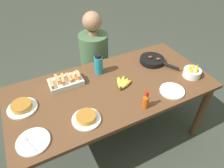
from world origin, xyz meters
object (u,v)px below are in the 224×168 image
object	(u,v)px
frittata_plate_center	(22,107)
empty_plate_near_front	(33,142)
hot_sauce_bottle	(146,101)
water_bottle	(99,64)
fruit_bowl_mango	(192,72)
banana_bunch	(123,83)
melon_tray	(66,82)
skillet	(153,60)
empty_plate_far_left	(172,91)
frittata_plate_side	(86,118)
person_figure	(95,67)

from	to	relation	value
frittata_plate_center	empty_plate_near_front	distance (m)	0.35
hot_sauce_bottle	water_bottle	bearing A→B (deg)	103.93
fruit_bowl_mango	water_bottle	distance (m)	0.89
banana_bunch	water_bottle	distance (m)	0.30
melon_tray	fruit_bowl_mango	distance (m)	1.18
skillet	fruit_bowl_mango	world-z (taller)	fruit_bowl_mango
empty_plate_far_left	water_bottle	xyz separation A→B (m)	(-0.46, 0.54, 0.09)
frittata_plate_center	fruit_bowl_mango	distance (m)	1.53
skillet	hot_sauce_bottle	size ratio (longest dim) A/B	2.35
frittata_plate_side	hot_sauce_bottle	world-z (taller)	hot_sauce_bottle
melon_tray	frittata_plate_side	bearing A→B (deg)	-88.07
melon_tray	fruit_bowl_mango	size ratio (longest dim) A/B	1.84
frittata_plate_side	water_bottle	size ratio (longest dim) A/B	1.06
skillet	fruit_bowl_mango	distance (m)	0.41
skillet	empty_plate_near_front	bearing A→B (deg)	-99.58
empty_plate_far_left	water_bottle	size ratio (longest dim) A/B	1.04
banana_bunch	person_figure	bearing A→B (deg)	88.37
frittata_plate_center	frittata_plate_side	distance (m)	0.53
water_bottle	hot_sauce_bottle	distance (m)	0.60
skillet	hot_sauce_bottle	bearing A→B (deg)	-68.49
melon_tray	person_figure	xyz separation A→B (m)	(0.48, 0.49, -0.30)
fruit_bowl_mango	hot_sauce_bottle	world-z (taller)	hot_sauce_bottle
water_bottle	banana_bunch	bearing A→B (deg)	-66.55
frittata_plate_center	water_bottle	distance (m)	0.76
hot_sauce_bottle	skillet	bearing A→B (deg)	49.42
water_bottle	person_figure	xyz separation A→B (m)	(0.14, 0.46, -0.36)
frittata_plate_center	empty_plate_far_left	world-z (taller)	frittata_plate_center
person_figure	hot_sauce_bottle	bearing A→B (deg)	-89.54
empty_plate_far_left	fruit_bowl_mango	bearing A→B (deg)	16.62
melon_tray	empty_plate_far_left	distance (m)	0.95
empty_plate_near_front	banana_bunch	bearing A→B (deg)	16.64
frittata_plate_center	skillet	bearing A→B (deg)	3.16
fruit_bowl_mango	empty_plate_near_front	bearing A→B (deg)	-177.30
water_bottle	skillet	bearing A→B (deg)	-9.16
banana_bunch	skillet	xyz separation A→B (m)	(0.45, 0.18, 0.01)
empty_plate_far_left	empty_plate_near_front	bearing A→B (deg)	178.95
banana_bunch	empty_plate_far_left	distance (m)	0.44
skillet	empty_plate_far_left	xyz separation A→B (m)	(-0.11, -0.45, -0.02)
skillet	frittata_plate_center	xyz separation A→B (m)	(-1.31, -0.07, -0.00)
banana_bunch	empty_plate_near_front	size ratio (longest dim) A/B	0.78
water_bottle	frittata_plate_side	bearing A→B (deg)	-123.01
frittata_plate_side	person_figure	bearing A→B (deg)	64.23
melon_tray	skillet	bearing A→B (deg)	-3.95
melon_tray	frittata_plate_center	size ratio (longest dim) A/B	1.29
water_bottle	empty_plate_near_front	bearing A→B (deg)	-144.19
melon_tray	frittata_plate_center	world-z (taller)	melon_tray
frittata_plate_center	person_figure	bearing A→B (deg)	35.32
banana_bunch	hot_sauce_bottle	bearing A→B (deg)	-84.80
banana_bunch	hot_sauce_bottle	world-z (taller)	hot_sauce_bottle
empty_plate_near_front	fruit_bowl_mango	distance (m)	1.49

